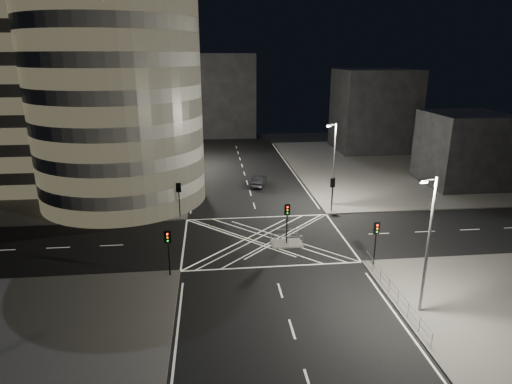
{
  "coord_description": "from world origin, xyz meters",
  "views": [
    {
      "loc": [
        -5.05,
        -39.27,
        17.7
      ],
      "look_at": [
        -0.19,
        6.15,
        3.0
      ],
      "focal_mm": 30.0,
      "sensor_mm": 36.0,
      "label": 1
    }
  ],
  "objects": [
    {
      "name": "tree_c",
      "position": [
        -10.5,
        21.0,
        4.94
      ],
      "size": [
        4.06,
        4.06,
        7.14
      ],
      "color": "black",
      "rests_on": "sidewalk_far_left"
    },
    {
      "name": "office_tower_curved",
      "position": [
        -20.74,
        18.74,
        12.65
      ],
      "size": [
        30.0,
        29.0,
        27.2
      ],
      "color": "gray",
      "rests_on": "sidewalk_far_left"
    },
    {
      "name": "central_island",
      "position": [
        2.0,
        -1.5,
        0.07
      ],
      "size": [
        3.0,
        2.0,
        0.15
      ],
      "primitive_type": "cube",
      "color": "slate",
      "rests_on": "ground"
    },
    {
      "name": "sidewalk_far_right",
      "position": [
        29.0,
        27.0,
        0.07
      ],
      "size": [
        42.0,
        42.0,
        0.15
      ],
      "primitive_type": "cube",
      "color": "#585552",
      "rests_on": "ground"
    },
    {
      "name": "railing_near_right",
      "position": [
        8.3,
        -12.15,
        0.7
      ],
      "size": [
        0.06,
        11.7,
        1.1
      ],
      "primitive_type": "cube",
      "color": "slate",
      "rests_on": "sidewalk_near_right"
    },
    {
      "name": "street_lamp_right_near",
      "position": [
        9.44,
        -14.0,
        5.54
      ],
      "size": [
        1.25,
        0.25,
        10.0
      ],
      "color": "slate",
      "rests_on": "sidewalk_near_right"
    },
    {
      "name": "traffic_signal_fl",
      "position": [
        -8.8,
        6.8,
        2.91
      ],
      "size": [
        0.55,
        0.22,
        4.0
      ],
      "color": "black",
      "rests_on": "sidewalk_far_left"
    },
    {
      "name": "building_right_near",
      "position": [
        30.0,
        16.0,
        5.15
      ],
      "size": [
        10.0,
        10.0,
        10.0
      ],
      "primitive_type": "cube",
      "color": "black",
      "rests_on": "sidewalk_far_right"
    },
    {
      "name": "tree_e",
      "position": [
        -10.5,
        33.0,
        4.56
      ],
      "size": [
        4.41,
        4.41,
        6.95
      ],
      "color": "black",
      "rests_on": "sidewalk_far_left"
    },
    {
      "name": "railing_island_north",
      "position": [
        2.0,
        -0.6,
        0.7
      ],
      "size": [
        2.8,
        0.06,
        1.1
      ],
      "primitive_type": "cube",
      "color": "slate",
      "rests_on": "central_island"
    },
    {
      "name": "sidewalk_far_left",
      "position": [
        -29.0,
        27.0,
        0.07
      ],
      "size": [
        42.0,
        42.0,
        0.15
      ],
      "primitive_type": "cube",
      "color": "#585552",
      "rests_on": "ground"
    },
    {
      "name": "street_lamp_left_far",
      "position": [
        -9.44,
        30.0,
        5.54
      ],
      "size": [
        1.25,
        0.25,
        10.0
      ],
      "color": "slate",
      "rests_on": "sidewalk_far_left"
    },
    {
      "name": "traffic_signal_fr",
      "position": [
        8.8,
        6.8,
        2.91
      ],
      "size": [
        0.55,
        0.22,
        4.0
      ],
      "color": "black",
      "rests_on": "sidewalk_far_right"
    },
    {
      "name": "railing_island_south",
      "position": [
        2.0,
        -2.4,
        0.7
      ],
      "size": [
        2.8,
        0.06,
        1.1
      ],
      "primitive_type": "cube",
      "color": "slate",
      "rests_on": "central_island"
    },
    {
      "name": "building_right_far",
      "position": [
        26.0,
        40.0,
        7.65
      ],
      "size": [
        14.0,
        12.0,
        15.0
      ],
      "primitive_type": "cube",
      "color": "black",
      "rests_on": "sidewalk_far_right"
    },
    {
      "name": "street_lamp_right_far",
      "position": [
        9.44,
        9.0,
        5.54
      ],
      "size": [
        1.25,
        0.25,
        10.0
      ],
      "color": "slate",
      "rests_on": "sidewalk_far_right"
    },
    {
      "name": "street_lamp_left_near",
      "position": [
        -9.44,
        12.0,
        5.54
      ],
      "size": [
        1.25,
        0.25,
        10.0
      ],
      "color": "slate",
      "rests_on": "sidewalk_far_left"
    },
    {
      "name": "office_block_rear",
      "position": [
        -22.0,
        42.0,
        11.15
      ],
      "size": [
        24.0,
        16.0,
        22.0
      ],
      "primitive_type": "cube",
      "color": "gray",
      "rests_on": "sidewalk_far_left"
    },
    {
      "name": "tree_d",
      "position": [
        -10.5,
        27.0,
        5.7
      ],
      "size": [
        5.32,
        5.32,
        8.61
      ],
      "color": "black",
      "rests_on": "sidewalk_far_left"
    },
    {
      "name": "traffic_signal_nl",
      "position": [
        -8.8,
        -6.8,
        2.91
      ],
      "size": [
        0.55,
        0.22,
        4.0
      ],
      "color": "black",
      "rests_on": "sidewalk_near_left"
    },
    {
      "name": "tree_b",
      "position": [
        -10.5,
        15.0,
        4.88
      ],
      "size": [
        4.64,
        4.64,
        7.4
      ],
      "color": "black",
      "rests_on": "sidewalk_far_left"
    },
    {
      "name": "sedan",
      "position": [
        1.52,
        18.14,
        0.75
      ],
      "size": [
        2.83,
        4.85,
        1.51
      ],
      "primitive_type": "imported",
      "rotation": [
        0.0,
        0.0,
        2.85
      ],
      "color": "black",
      "rests_on": "ground"
    },
    {
      "name": "building_far_end",
      "position": [
        -4.0,
        58.0,
        9.0
      ],
      "size": [
        18.0,
        8.0,
        18.0
      ],
      "primitive_type": "cube",
      "color": "black",
      "rests_on": "ground"
    },
    {
      "name": "tree_a",
      "position": [
        -10.5,
        9.0,
        4.27
      ],
      "size": [
        4.26,
        4.26,
        6.59
      ],
      "color": "black",
      "rests_on": "sidewalk_far_left"
    },
    {
      "name": "ground",
      "position": [
        0.0,
        0.0,
        0.0
      ],
      "size": [
        120.0,
        120.0,
        0.0
      ],
      "primitive_type": "plane",
      "color": "black",
      "rests_on": "ground"
    },
    {
      "name": "traffic_signal_island",
      "position": [
        2.0,
        -1.5,
        2.91
      ],
      "size": [
        0.55,
        0.22,
        4.0
      ],
      "color": "black",
      "rests_on": "central_island"
    },
    {
      "name": "traffic_signal_nr",
      "position": [
        8.8,
        -6.8,
        2.91
      ],
      "size": [
        0.55,
        0.22,
        4.0
      ],
      "color": "black",
      "rests_on": "sidewalk_near_right"
    }
  ]
}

